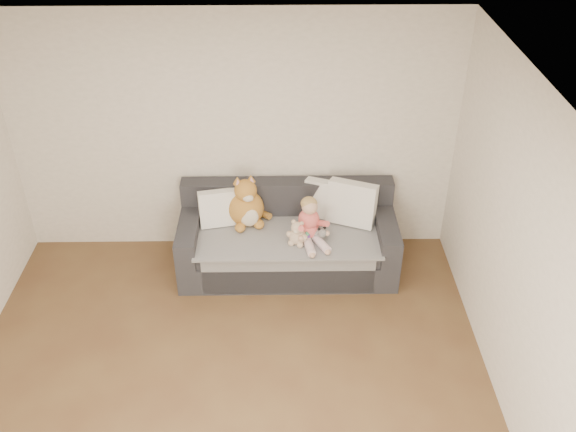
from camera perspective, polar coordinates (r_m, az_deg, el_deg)
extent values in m
plane|color=brown|center=(5.39, -5.66, -18.07)|extent=(5.00, 5.00, 0.00)
plane|color=white|center=(3.71, -7.89, 7.49)|extent=(5.00, 5.00, 0.00)
plane|color=beige|center=(6.52, -4.81, 7.09)|extent=(4.50, 0.00, 4.50)
plane|color=beige|center=(4.77, 21.63, -6.93)|extent=(0.00, 5.00, 5.00)
cube|color=#28282D|center=(6.71, -0.02, -3.53)|extent=(2.20, 0.90, 0.30)
cube|color=#28282D|center=(6.55, -0.02, -2.13)|extent=(1.90, 0.80, 0.15)
cube|color=#28282D|center=(6.71, -0.06, 1.68)|extent=(2.20, 0.20, 0.40)
cube|color=#28282D|center=(6.59, -8.74, -1.50)|extent=(0.20, 0.90, 0.30)
cube|color=#28282D|center=(6.62, 8.67, -1.36)|extent=(0.20, 0.90, 0.30)
cube|color=gray|center=(6.48, -0.01, -1.62)|extent=(1.85, 0.88, 0.02)
cube|color=gray|center=(6.32, 0.04, -5.43)|extent=(1.70, 0.02, 0.41)
cube|color=white|center=(6.55, -6.13, 0.70)|extent=(0.44, 0.26, 0.39)
cube|color=white|center=(6.64, 3.34, 1.47)|extent=(0.48, 0.34, 0.41)
cube|color=white|center=(6.55, 5.68, 1.12)|extent=(0.54, 0.39, 0.47)
ellipsoid|color=#DD654E|center=(6.38, 1.88, -1.27)|extent=(0.22, 0.18, 0.18)
ellipsoid|color=#DD654E|center=(6.31, 1.87, -0.29)|extent=(0.21, 0.18, 0.23)
ellipsoid|color=#DBAA8C|center=(6.21, 1.94, 0.83)|extent=(0.16, 0.16, 0.16)
ellipsoid|color=tan|center=(6.22, 1.88, 1.13)|extent=(0.16, 0.16, 0.13)
cylinder|color=#DD654E|center=(6.24, 1.18, -0.97)|extent=(0.06, 0.21, 0.14)
cylinder|color=#DD654E|center=(6.30, 2.98, -0.64)|extent=(0.17, 0.21, 0.14)
ellipsoid|color=#DBAA8C|center=(6.21, 1.14, -1.99)|extent=(0.05, 0.05, 0.05)
ellipsoid|color=#DBAA8C|center=(6.29, 3.48, -1.55)|extent=(0.05, 0.05, 0.05)
cylinder|color=#E5B2C6|center=(6.24, 1.89, -2.66)|extent=(0.12, 0.28, 0.09)
cylinder|color=#E5B2C6|center=(6.28, 2.97, -2.46)|extent=(0.19, 0.28, 0.09)
ellipsoid|color=#DBAA8C|center=(6.14, 2.16, -3.45)|extent=(0.06, 0.09, 0.05)
ellipsoid|color=#DBAA8C|center=(6.19, 3.53, -3.18)|extent=(0.06, 0.09, 0.05)
ellipsoid|color=#A36224|center=(6.57, -3.79, 0.72)|extent=(0.38, 0.32, 0.40)
ellipsoid|color=beige|center=(6.48, -3.50, -0.10)|extent=(0.20, 0.09, 0.22)
ellipsoid|color=#A36224|center=(6.42, -3.80, 2.27)|extent=(0.23, 0.23, 0.23)
ellipsoid|color=beige|center=(6.35, -3.57, 1.60)|extent=(0.11, 0.07, 0.08)
cone|color=#A36224|center=(6.38, -4.52, 3.18)|extent=(0.11, 0.11, 0.08)
cone|color=pink|center=(6.37, -4.49, 3.08)|extent=(0.07, 0.07, 0.05)
cone|color=#A36224|center=(6.41, -3.32, 3.37)|extent=(0.11, 0.11, 0.08)
cone|color=pink|center=(6.40, -3.28, 3.27)|extent=(0.07, 0.07, 0.05)
ellipsoid|color=#A36224|center=(6.50, -4.28, -1.02)|extent=(0.11, 0.13, 0.09)
ellipsoid|color=#A36224|center=(6.53, -2.59, -0.73)|extent=(0.11, 0.13, 0.09)
cylinder|color=#A36224|center=(6.71, -2.37, 0.27)|extent=(0.23, 0.22, 0.09)
ellipsoid|color=beige|center=(6.29, 0.85, -1.85)|extent=(0.17, 0.14, 0.17)
ellipsoid|color=beige|center=(6.22, 0.83, -1.05)|extent=(0.12, 0.12, 0.12)
ellipsoid|color=beige|center=(6.21, 0.50, -0.53)|extent=(0.05, 0.05, 0.05)
ellipsoid|color=beige|center=(6.19, 1.22, -0.68)|extent=(0.05, 0.05, 0.05)
ellipsoid|color=beige|center=(6.19, 0.68, -1.38)|extent=(0.05, 0.05, 0.05)
ellipsoid|color=beige|center=(6.28, 0.12, -1.61)|extent=(0.06, 0.06, 0.06)
ellipsoid|color=beige|center=(6.24, 1.46, -1.91)|extent=(0.06, 0.06, 0.06)
ellipsoid|color=beige|center=(6.30, 0.29, -2.40)|extent=(0.07, 0.07, 0.07)
ellipsoid|color=beige|center=(6.27, 1.08, -2.58)|extent=(0.07, 0.07, 0.07)
ellipsoid|color=white|center=(6.38, 2.76, -1.49)|extent=(0.15, 0.18, 0.13)
ellipsoid|color=white|center=(6.28, 3.07, -1.51)|extent=(0.09, 0.09, 0.09)
ellipsoid|color=black|center=(6.26, 2.78, -1.17)|extent=(0.03, 0.03, 0.03)
ellipsoid|color=black|center=(6.28, 3.28, -1.07)|extent=(0.03, 0.03, 0.03)
cylinder|color=#6C3BA2|center=(6.32, 1.66, -1.97)|extent=(0.09, 0.09, 0.10)
cone|color=#3FA46E|center=(6.29, 1.67, -1.52)|extent=(0.09, 0.09, 0.04)
cylinder|color=#3FA46E|center=(6.30, 1.25, -2.05)|extent=(0.02, 0.02, 0.07)
cylinder|color=#3FA46E|center=(6.34, 2.07, -1.82)|extent=(0.02, 0.02, 0.07)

